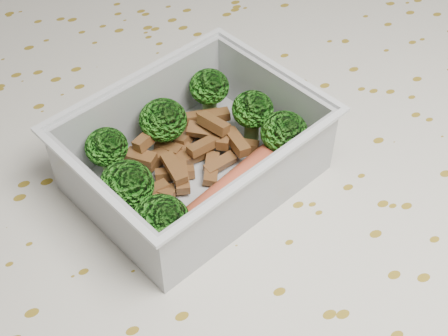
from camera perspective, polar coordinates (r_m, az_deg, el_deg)
name	(u,v)px	position (r m, az deg, el deg)	size (l,w,h in m)	color
dining_table	(227,261)	(0.55, 0.30, -8.51)	(1.40, 0.90, 0.75)	brown
tablecloth	(228,225)	(0.51, 0.33, -5.26)	(1.46, 0.96, 0.19)	beige
lunch_container	(195,158)	(0.47, -2.67, 0.88)	(0.21, 0.19, 0.06)	silver
broccoli_florets	(185,149)	(0.47, -3.55, 1.76)	(0.16, 0.15, 0.05)	#608C3F
meat_pile	(188,151)	(0.49, -3.31, 1.53)	(0.11, 0.07, 0.03)	brown
sausage	(234,188)	(0.46, 0.96, -1.81)	(0.14, 0.07, 0.02)	#CD5235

